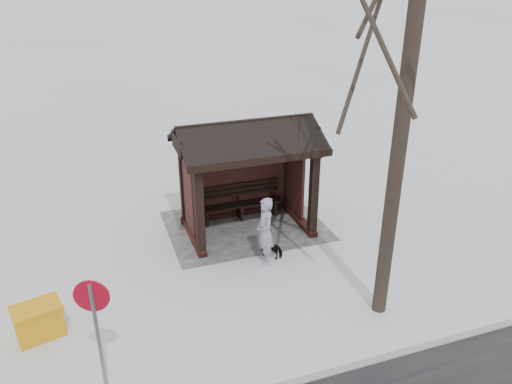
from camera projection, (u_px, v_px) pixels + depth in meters
The scene contains 8 objects.
ground at pixel (247, 229), 13.62m from camera, with size 120.00×120.00×0.00m, color silver.
kerb at pixel (345, 369), 8.90m from camera, with size 120.00×0.15×0.06m, color gray.
trampled_patch at pixel (245, 226), 13.79m from camera, with size 4.20×3.20×0.02m, color gray.
bus_shelter at pixel (245, 153), 12.86m from camera, with size 3.60×2.40×3.09m.
pedestrian at pixel (265, 231), 11.77m from camera, with size 0.62×0.41×1.70m, color #9993AC.
dog at pixel (270, 248), 12.21m from camera, with size 0.28×0.61×0.52m, color black.
grit_bin at pixel (39, 321), 9.59m from camera, with size 1.02×0.82×0.69m.
road_sign at pixel (94, 313), 7.80m from camera, with size 0.55×0.22×2.24m.
Camera 1 is at (3.76, 11.36, 6.59)m, focal length 35.00 mm.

